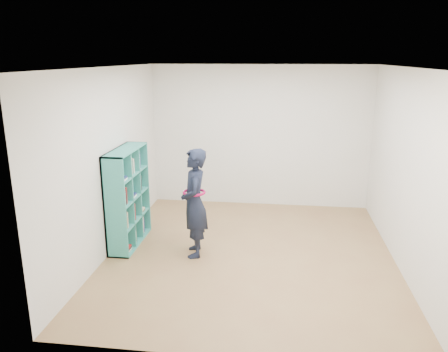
# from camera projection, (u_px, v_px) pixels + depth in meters

# --- Properties ---
(floor) EXTENTS (4.50, 4.50, 0.00)m
(floor) POSITION_uv_depth(u_px,v_px,m) (250.00, 254.00, 6.24)
(floor) COLOR #89603E
(floor) RESTS_ON ground
(ceiling) EXTENTS (4.50, 4.50, 0.00)m
(ceiling) POSITION_uv_depth(u_px,v_px,m) (253.00, 67.00, 5.55)
(ceiling) COLOR white
(ceiling) RESTS_ON wall_back
(wall_left) EXTENTS (0.02, 4.50, 2.60)m
(wall_left) POSITION_uv_depth(u_px,v_px,m) (110.00, 162.00, 6.14)
(wall_left) COLOR silver
(wall_left) RESTS_ON floor
(wall_right) EXTENTS (0.02, 4.50, 2.60)m
(wall_right) POSITION_uv_depth(u_px,v_px,m) (406.00, 171.00, 5.64)
(wall_right) COLOR silver
(wall_right) RESTS_ON floor
(wall_back) EXTENTS (4.00, 0.02, 2.60)m
(wall_back) POSITION_uv_depth(u_px,v_px,m) (260.00, 137.00, 8.04)
(wall_back) COLOR silver
(wall_back) RESTS_ON floor
(wall_front) EXTENTS (4.00, 0.02, 2.60)m
(wall_front) POSITION_uv_depth(u_px,v_px,m) (234.00, 230.00, 3.74)
(wall_front) COLOR silver
(wall_front) RESTS_ON floor
(bookshelf) EXTENTS (0.32, 1.09, 1.45)m
(bookshelf) POSITION_uv_depth(u_px,v_px,m) (126.00, 198.00, 6.44)
(bookshelf) COLOR teal
(bookshelf) RESTS_ON floor
(person) EXTENTS (0.48, 0.62, 1.54)m
(person) POSITION_uv_depth(u_px,v_px,m) (194.00, 203.00, 6.05)
(person) COLOR black
(person) RESTS_ON floor
(smartphone) EXTENTS (0.05, 0.09, 0.12)m
(smartphone) POSITION_uv_depth(u_px,v_px,m) (184.00, 195.00, 6.08)
(smartphone) COLOR silver
(smartphone) RESTS_ON person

